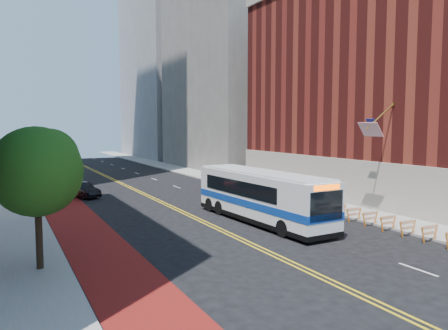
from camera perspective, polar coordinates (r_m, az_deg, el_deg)
ground at (r=21.46m, az=11.35°, el=-13.61°), size 160.00×160.00×0.00m
sidewalk_left at (r=46.34m, az=-26.03°, el=-3.81°), size 4.00×140.00×0.15m
sidewalk_right at (r=52.53m, az=1.15°, el=-2.29°), size 4.00×140.00×0.15m
bus_lane_paint at (r=46.58m, az=-21.22°, el=-3.69°), size 3.60×140.00×0.01m
center_line_inner at (r=48.02m, az=-11.77°, el=-3.19°), size 0.14×140.00×0.01m
center_line_outer at (r=48.12m, az=-11.36°, el=-3.17°), size 0.14×140.00×0.01m
lane_dashes at (r=57.04m, az=-9.10°, el=-1.84°), size 0.14×98.20×0.01m
brick_building at (r=44.67m, az=24.32°, el=9.95°), size 18.73×36.00×22.00m
midrise_right_near at (r=74.34m, az=2.08°, el=15.30°), size 18.00×26.00×40.00m
midrise_right_far at (r=102.87m, az=-5.96°, el=16.67°), size 20.00×28.00×55.00m
construction_barriers at (r=30.15m, az=21.72°, el=-7.07°), size 1.42×10.91×1.00m
street_tree at (r=22.01m, az=-23.16°, el=-0.35°), size 4.20×4.20×6.70m
transit_bus at (r=31.35m, az=4.74°, el=-3.99°), size 3.57×13.37×3.64m
car_a at (r=40.46m, az=-22.05°, el=-3.90°), size 2.54×4.80×1.55m
car_b at (r=44.07m, az=-18.00°, el=-3.14°), size 2.98×4.59×1.43m
car_c at (r=53.95m, az=-22.03°, el=-1.77°), size 2.17×5.09×1.46m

